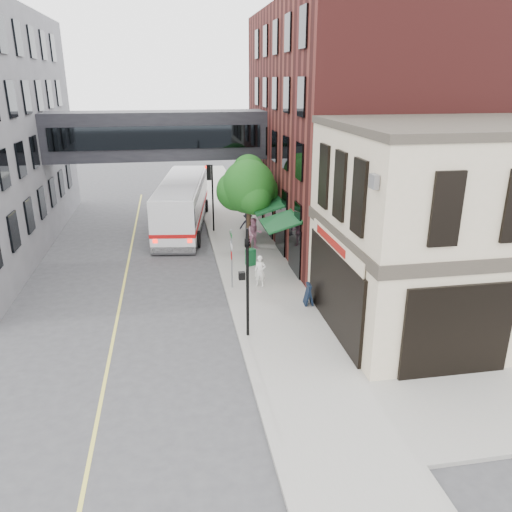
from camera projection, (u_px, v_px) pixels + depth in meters
name	position (u px, v px, depth m)	size (l,w,h in m)	color
ground	(246.00, 365.00, 18.36)	(120.00, 120.00, 0.00)	#38383A
sidewalk_main	(243.00, 244.00, 31.65)	(4.00, 60.00, 0.15)	gray
corner_building	(455.00, 229.00, 20.25)	(10.19, 8.12, 8.45)	beige
brick_building	(365.00, 129.00, 31.55)	(13.76, 18.00, 14.00)	#4D1A18
skyway_bridge	(157.00, 135.00, 32.40)	(14.00, 3.18, 3.00)	black
traffic_signal_near	(247.00, 270.00, 19.27)	(0.44, 0.22, 4.60)	black
traffic_signal_far	(210.00, 185.00, 33.06)	(0.53, 0.28, 4.50)	black
street_sign_pole	(231.00, 253.00, 24.27)	(0.08, 0.75, 3.00)	gray
street_tree	(248.00, 186.00, 29.67)	(3.80, 3.20, 5.60)	#382619
lane_marking	(126.00, 275.00, 26.83)	(0.12, 40.00, 0.01)	#D8CC4C
bus	(183.00, 202.00, 34.78)	(4.39, 12.58, 3.32)	white
pedestrian_a	(260.00, 271.00, 24.77)	(0.57, 0.38, 1.57)	white
pedestrian_b	(254.00, 234.00, 30.19)	(0.94, 0.73, 1.93)	pink
pedestrian_c	(248.00, 225.00, 32.40)	(1.08, 0.62, 1.67)	black
newspaper_box	(251.00, 257.00, 27.69)	(0.46, 0.41, 0.92)	#13562A
sandwich_board	(309.00, 294.00, 22.82)	(0.36, 0.56, 1.01)	black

